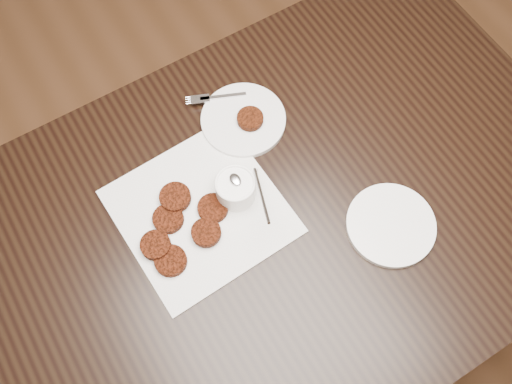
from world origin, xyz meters
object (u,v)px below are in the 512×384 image
plate_with_patty (243,118)px  plate_empty (391,225)px  napkin (200,211)px  table (266,271)px  sauce_ramekin (235,182)px

plate_with_patty → plate_empty: 0.39m
napkin → plate_empty: plate_empty is taller
table → plate_with_patty: plate_with_patty is taller
plate_with_patty → napkin: bearing=-143.1°
table → plate_empty: (0.20, -0.14, 0.38)m
napkin → plate_empty: 0.39m
napkin → plate_empty: size_ratio=1.75×
sauce_ramekin → plate_with_patty: 0.18m
plate_with_patty → plate_empty: bearing=-70.8°
plate_with_patty → plate_empty: plate_with_patty is taller
plate_empty → plate_with_patty: bearing=109.2°
sauce_ramekin → napkin: bearing=176.0°
table → plate_empty: size_ratio=7.68×
table → plate_empty: 0.45m
table → sauce_ramekin: (-0.03, 0.08, 0.44)m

